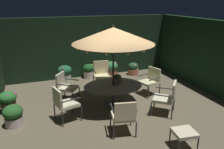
{
  "coord_description": "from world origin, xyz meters",
  "views": [
    {
      "loc": [
        -2.48,
        -6.34,
        3.27
      ],
      "look_at": [
        -0.14,
        0.02,
        1.03
      ],
      "focal_mm": 36.46,
      "sensor_mm": 36.0,
      "label": 1
    }
  ],
  "objects": [
    {
      "name": "patio_chair_east",
      "position": [
        -1.76,
        -0.51,
        0.58
      ],
      "size": [
        0.73,
        0.73,
        0.99
      ],
      "color": "#2A2A2C",
      "rests_on": "ground_plane"
    },
    {
      "name": "ottoman_footrest",
      "position": [
        0.62,
        -2.7,
        0.38
      ],
      "size": [
        0.55,
        0.52,
        0.43
      ],
      "color": "#2A3032",
      "rests_on": "ground_plane"
    },
    {
      "name": "hedge_backdrop_rear",
      "position": [
        0.0,
        3.24,
        1.3
      ],
      "size": [
        7.68,
        0.3,
        2.6
      ],
      "primitive_type": "cube",
      "color": "black",
      "rests_on": "ground_plane"
    },
    {
      "name": "patio_chair_south",
      "position": [
        1.16,
        -1.16,
        0.58
      ],
      "size": [
        0.87,
        0.87,
        1.02
      ],
      "color": "#2B2C30",
      "rests_on": "ground_plane"
    },
    {
      "name": "hedge_backdrop_right",
      "position": [
        3.69,
        0.0,
        1.3
      ],
      "size": [
        0.3,
        6.79,
        2.6
      ],
      "primitive_type": "cube",
      "color": "black",
      "rests_on": "ground_plane"
    },
    {
      "name": "potted_plant_back_center",
      "position": [
        -1.24,
        2.55,
        0.4
      ],
      "size": [
        0.57,
        0.57,
        0.75
      ],
      "color": "beige",
      "rests_on": "ground_plane"
    },
    {
      "name": "potted_plant_left_far",
      "position": [
        -3.26,
        0.59,
        0.36
      ],
      "size": [
        0.53,
        0.52,
        0.67
      ],
      "color": "olive",
      "rests_on": "ground_plane"
    },
    {
      "name": "patio_dining_table",
      "position": [
        -0.14,
        -0.09,
        0.59
      ],
      "size": [
        1.87,
        1.52,
        0.7
      ],
      "color": "#2F3132",
      "rests_on": "ground_plane"
    },
    {
      "name": "potted_plant_back_left",
      "position": [
        0.81,
        2.69,
        0.37
      ],
      "size": [
        0.59,
        0.59,
        0.69
      ],
      "color": "#AE643F",
      "rests_on": "ground_plane"
    },
    {
      "name": "potted_plant_front_corner",
      "position": [
        -3.09,
        -0.3,
        0.32
      ],
      "size": [
        0.53,
        0.53,
        0.6
      ],
      "color": "beige",
      "rests_on": "ground_plane"
    },
    {
      "name": "patio_chair_southeast",
      "position": [
        -0.47,
        -1.73,
        0.56
      ],
      "size": [
        0.69,
        0.7,
        0.96
      ],
      "color": "#2C2A33",
      "rests_on": "ground_plane"
    },
    {
      "name": "patio_umbrella",
      "position": [
        -0.14,
        -0.09,
        2.26
      ],
      "size": [
        2.46,
        2.46,
        2.58
      ],
      "color": "#2B2D34",
      "rests_on": "ground_plane"
    },
    {
      "name": "patio_chair_northeast",
      "position": [
        -1.49,
        0.89,
        0.53
      ],
      "size": [
        0.82,
        0.81,
        0.94
      ],
      "color": "#282F34",
      "rests_on": "ground_plane"
    },
    {
      "name": "centerpiece_planter",
      "position": [
        -0.0,
        -0.1,
        0.92
      ],
      "size": [
        0.24,
        0.24,
        0.37
      ],
      "color": "#8A6E4C",
      "rests_on": "patio_dining_table"
    },
    {
      "name": "ground_plane",
      "position": [
        0.0,
        0.0,
        -0.01
      ],
      "size": [
        7.68,
        6.79,
        0.02
      ],
      "primitive_type": "cube",
      "color": "brown"
    },
    {
      "name": "potted_plant_right_near",
      "position": [
        1.84,
        2.6,
        0.28
      ],
      "size": [
        0.48,
        0.48,
        0.56
      ],
      "color": "#B0684E",
      "rests_on": "ground_plane"
    },
    {
      "name": "patio_chair_southwest",
      "position": [
        1.47,
        0.37,
        0.55
      ],
      "size": [
        0.73,
        0.74,
        0.95
      ],
      "color": "#292C32",
      "rests_on": "ground_plane"
    },
    {
      "name": "patio_chair_north",
      "position": [
        0.03,
        1.59,
        0.58
      ],
      "size": [
        0.71,
        0.7,
        1.02
      ],
      "color": "#2A322D",
      "rests_on": "ground_plane"
    },
    {
      "name": "potted_plant_back_right",
      "position": [
        -0.17,
        2.87,
        0.32
      ],
      "size": [
        0.5,
        0.5,
        0.61
      ],
      "color": "beige",
      "rests_on": "ground_plane"
    }
  ]
}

